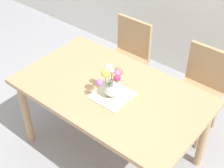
{
  "coord_description": "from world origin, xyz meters",
  "views": [
    {
      "loc": [
        1.32,
        -1.61,
        2.51
      ],
      "look_at": [
        0.05,
        -0.05,
        0.89
      ],
      "focal_mm": 52.65,
      "sensor_mm": 36.0,
      "label": 1
    }
  ],
  "objects_px": {
    "dining_table": "(111,98)",
    "chair_left": "(127,54)",
    "flower_vase": "(112,83)",
    "chair_right": "(200,86)"
  },
  "relations": [
    {
      "from": "chair_right",
      "to": "dining_table",
      "type": "bearing_deg",
      "value": 61.74
    },
    {
      "from": "dining_table",
      "to": "chair_right",
      "type": "xyz_separation_m",
      "value": [
        0.44,
        0.82,
        -0.16
      ]
    },
    {
      "from": "dining_table",
      "to": "flower_vase",
      "type": "relative_size",
      "value": 6.01
    },
    {
      "from": "chair_right",
      "to": "flower_vase",
      "type": "distance_m",
      "value": 1.03
    },
    {
      "from": "chair_left",
      "to": "chair_right",
      "type": "bearing_deg",
      "value": -180.0
    },
    {
      "from": "chair_left",
      "to": "flower_vase",
      "type": "bearing_deg",
      "value": 119.38
    },
    {
      "from": "chair_left",
      "to": "flower_vase",
      "type": "xyz_separation_m",
      "value": [
        0.49,
        -0.87,
        0.39
      ]
    },
    {
      "from": "flower_vase",
      "to": "dining_table",
      "type": "bearing_deg",
      "value": 133.48
    },
    {
      "from": "dining_table",
      "to": "flower_vase",
      "type": "bearing_deg",
      "value": -46.52
    },
    {
      "from": "dining_table",
      "to": "chair_left",
      "type": "relative_size",
      "value": 1.78
    }
  ]
}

